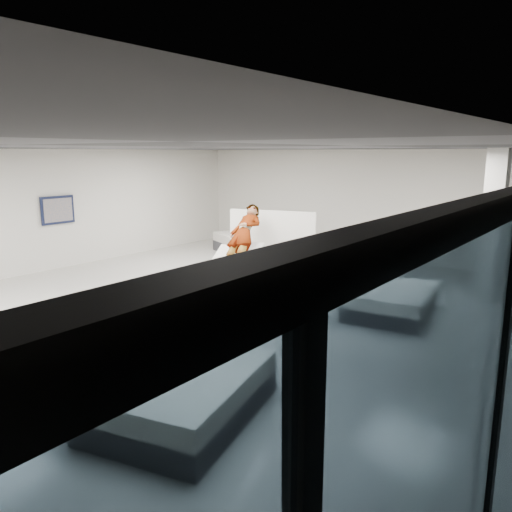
# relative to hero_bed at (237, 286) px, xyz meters

# --- Properties ---
(room) EXTENTS (14.00, 14.04, 3.20)m
(room) POSITION_rel_hero_bed_xyz_m (-0.03, -0.83, 1.20)
(room) COLOR #BCB9B1
(room) RESTS_ON ground
(hero_bed) EXTENTS (2.01, 2.41, 1.22)m
(hero_bed) POSITION_rel_hero_bed_xyz_m (0.00, 0.00, 0.00)
(hero_bed) COLOR #313136
(hero_bed) RESTS_ON floor
(person) EXTENTS (0.91, 1.49, 1.54)m
(person) POSITION_rel_hero_bed_xyz_m (-0.07, 0.30, 0.85)
(person) COLOR slate
(person) RESTS_ON hero_bed
(remote) EXTENTS (0.08, 0.15, 0.08)m
(remote) POSITION_rel_hero_bed_xyz_m (0.22, 0.01, 0.65)
(remote) COLOR black
(remote) RESTS_ON person
(divider_panel) EXTENTS (1.95, 0.68, 1.83)m
(divider_panel) POSITION_rel_hero_bed_xyz_m (-0.16, 1.42, 0.51)
(divider_panel) COLOR white
(divider_panel) RESTS_ON floor
(flat_bed_right_far) EXTENTS (1.74, 2.14, 0.53)m
(flat_bed_right_far) POSITION_rel_hero_bed_xyz_m (2.72, 1.36, -0.13)
(flat_bed_right_far) COLOR #313136
(flat_bed_right_far) RESTS_ON floor
(flat_bed_right_near) EXTENTS (2.05, 2.43, 0.58)m
(flat_bed_right_near) POSITION_rel_hero_bed_xyz_m (2.31, -3.83, -0.11)
(flat_bed_right_near) COLOR #313136
(flat_bed_right_near) RESTS_ON floor
(flat_bed_left_far) EXTENTS (2.62, 2.34, 0.59)m
(flat_bed_left_far) POSITION_rel_hero_bed_xyz_m (-3.20, 4.49, -0.10)
(flat_bed_left_far) COLOR #313136
(flat_bed_left_far) RESTS_ON floor
(column) EXTENTS (0.40, 0.40, 3.20)m
(column) POSITION_rel_hero_bed_xyz_m (3.97, 3.67, 1.20)
(column) COLOR silver
(column) RESTS_ON floor
(wall_poster) EXTENTS (0.06, 0.95, 0.75)m
(wall_poster) POSITION_rel_hero_bed_xyz_m (-5.96, -0.33, 1.20)
(wall_poster) COLOR black
(wall_poster) RESTS_ON wall_left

